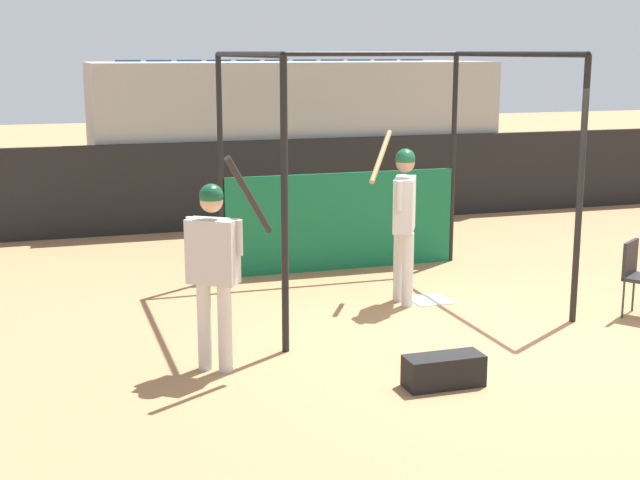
{
  "coord_description": "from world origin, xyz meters",
  "views": [
    {
      "loc": [
        -4.41,
        -7.64,
        2.87
      ],
      "look_at": [
        -1.71,
        0.81,
        0.99
      ],
      "focal_mm": 50.0,
      "sensor_mm": 36.0,
      "label": 1
    }
  ],
  "objects_px": {
    "folding_chair": "(638,271)",
    "player_batter": "(404,210)",
    "equipment_bag": "(444,371)",
    "player_waiting": "(214,260)"
  },
  "relations": [
    {
      "from": "folding_chair",
      "to": "player_batter",
      "type": "bearing_deg",
      "value": -64.6
    },
    {
      "from": "player_batter",
      "to": "equipment_bag",
      "type": "xyz_separation_m",
      "value": [
        -0.68,
        -2.54,
        -0.96
      ]
    },
    {
      "from": "equipment_bag",
      "to": "folding_chair",
      "type": "bearing_deg",
      "value": 23.44
    },
    {
      "from": "folding_chair",
      "to": "equipment_bag",
      "type": "relative_size",
      "value": 1.2
    },
    {
      "from": "equipment_bag",
      "to": "player_batter",
      "type": "bearing_deg",
      "value": 75.08
    },
    {
      "from": "player_batter",
      "to": "equipment_bag",
      "type": "bearing_deg",
      "value": -167.37
    },
    {
      "from": "player_batter",
      "to": "folding_chair",
      "type": "bearing_deg",
      "value": -91.66
    },
    {
      "from": "player_waiting",
      "to": "folding_chair",
      "type": "height_order",
      "value": "player_waiting"
    },
    {
      "from": "player_waiting",
      "to": "equipment_bag",
      "type": "height_order",
      "value": "player_waiting"
    },
    {
      "from": "player_waiting",
      "to": "equipment_bag",
      "type": "distance_m",
      "value": 2.26
    }
  ]
}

